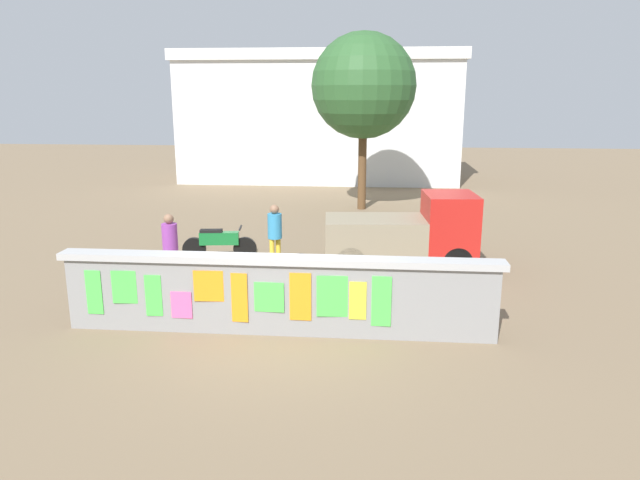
{
  "coord_description": "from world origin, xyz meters",
  "views": [
    {
      "loc": [
        1.64,
        -9.78,
        4.2
      ],
      "look_at": [
        0.6,
        1.58,
        1.35
      ],
      "focal_mm": 33.08,
      "sensor_mm": 36.0,
      "label": 1
    }
  ],
  "objects_px": {
    "motorcycle": "(218,243)",
    "tree_roadside": "(364,86)",
    "bicycle_near": "(359,296)",
    "person_bystander": "(275,231)",
    "auto_rickshaw_truck": "(408,232)",
    "bicycle_far": "(148,289)",
    "person_walking": "(170,242)"
  },
  "relations": [
    {
      "from": "motorcycle",
      "to": "tree_roadside",
      "type": "height_order",
      "value": "tree_roadside"
    },
    {
      "from": "bicycle_near",
      "to": "tree_roadside",
      "type": "height_order",
      "value": "tree_roadside"
    },
    {
      "from": "bicycle_near",
      "to": "person_bystander",
      "type": "bearing_deg",
      "value": 127.5
    },
    {
      "from": "auto_rickshaw_truck",
      "to": "tree_roadside",
      "type": "relative_size",
      "value": 0.59
    },
    {
      "from": "bicycle_far",
      "to": "motorcycle",
      "type": "bearing_deg",
      "value": 81.07
    },
    {
      "from": "motorcycle",
      "to": "tree_roadside",
      "type": "relative_size",
      "value": 0.3
    },
    {
      "from": "motorcycle",
      "to": "person_walking",
      "type": "bearing_deg",
      "value": -104.27
    },
    {
      "from": "auto_rickshaw_truck",
      "to": "person_walking",
      "type": "bearing_deg",
      "value": -161.47
    },
    {
      "from": "person_walking",
      "to": "bicycle_near",
      "type": "bearing_deg",
      "value": -18.79
    },
    {
      "from": "tree_roadside",
      "to": "motorcycle",
      "type": "bearing_deg",
      "value": -115.84
    },
    {
      "from": "motorcycle",
      "to": "bicycle_far",
      "type": "height_order",
      "value": "bicycle_far"
    },
    {
      "from": "bicycle_far",
      "to": "person_walking",
      "type": "distance_m",
      "value": 1.52
    },
    {
      "from": "tree_roadside",
      "to": "bicycle_near",
      "type": "bearing_deg",
      "value": -88.94
    },
    {
      "from": "auto_rickshaw_truck",
      "to": "bicycle_near",
      "type": "xyz_separation_m",
      "value": [
        -1.09,
        -3.23,
        -0.54
      ]
    },
    {
      "from": "bicycle_far",
      "to": "person_walking",
      "type": "bearing_deg",
      "value": 89.19
    },
    {
      "from": "bicycle_far",
      "to": "tree_roadside",
      "type": "relative_size",
      "value": 0.26
    },
    {
      "from": "auto_rickshaw_truck",
      "to": "motorcycle",
      "type": "relative_size",
      "value": 1.95
    },
    {
      "from": "person_walking",
      "to": "tree_roadside",
      "type": "height_order",
      "value": "tree_roadside"
    },
    {
      "from": "bicycle_far",
      "to": "person_walking",
      "type": "height_order",
      "value": "person_walking"
    },
    {
      "from": "person_bystander",
      "to": "tree_roadside",
      "type": "xyz_separation_m",
      "value": [
        1.91,
        8.02,
        3.45
      ]
    },
    {
      "from": "motorcycle",
      "to": "bicycle_near",
      "type": "height_order",
      "value": "bicycle_near"
    },
    {
      "from": "person_bystander",
      "to": "person_walking",
      "type": "bearing_deg",
      "value": -148.52
    },
    {
      "from": "motorcycle",
      "to": "auto_rickshaw_truck",
      "type": "bearing_deg",
      "value": -3.06
    },
    {
      "from": "bicycle_near",
      "to": "person_walking",
      "type": "height_order",
      "value": "person_walking"
    },
    {
      "from": "person_walking",
      "to": "motorcycle",
      "type": "bearing_deg",
      "value": 75.73
    },
    {
      "from": "auto_rickshaw_truck",
      "to": "tree_roadside",
      "type": "distance_m",
      "value": 8.42
    },
    {
      "from": "auto_rickshaw_truck",
      "to": "motorcycle",
      "type": "distance_m",
      "value": 4.84
    },
    {
      "from": "auto_rickshaw_truck",
      "to": "bicycle_far",
      "type": "relative_size",
      "value": 2.23
    },
    {
      "from": "auto_rickshaw_truck",
      "to": "person_walking",
      "type": "relative_size",
      "value": 2.29
    },
    {
      "from": "motorcycle",
      "to": "person_bystander",
      "type": "xyz_separation_m",
      "value": [
        1.61,
        -0.74,
        0.52
      ]
    },
    {
      "from": "auto_rickshaw_truck",
      "to": "bicycle_near",
      "type": "height_order",
      "value": "auto_rickshaw_truck"
    },
    {
      "from": "person_walking",
      "to": "tree_roadside",
      "type": "distance_m",
      "value": 10.73
    }
  ]
}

